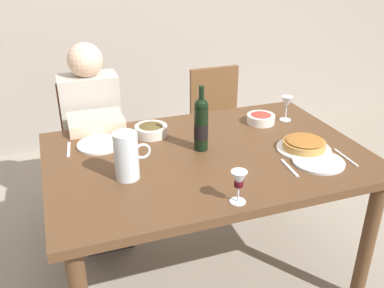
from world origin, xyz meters
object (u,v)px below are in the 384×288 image
object	(u,v)px
salad_bowl	(261,118)
wine_glass_left_diner	(287,104)
dinner_plate_right_setting	(318,162)
diner_left	(95,139)
water_pitcher	(127,159)
baked_tart	(304,145)
dinner_plate_left_setting	(100,144)
wine_glass_right_diner	(239,181)
chair_left	(93,141)
olive_bowl	(151,130)
dining_table	(207,170)
chair_right	(219,122)
wine_bottle	(201,124)

from	to	relation	value
salad_bowl	wine_glass_left_diner	size ratio (longest dim) A/B	1.10
dinner_plate_right_setting	wine_glass_left_diner	bearing A→B (deg)	76.05
salad_bowl	diner_left	bearing A→B (deg)	154.81
water_pitcher	baked_tart	xyz separation A→B (m)	(0.85, -0.02, -0.06)
dinner_plate_left_setting	wine_glass_right_diner	bearing A→B (deg)	-57.87
salad_bowl	dinner_plate_left_setting	bearing A→B (deg)	179.35
chair_left	diner_left	world-z (taller)	diner_left
wine_glass_left_diner	olive_bowl	bearing A→B (deg)	176.02
dining_table	chair_right	bearing A→B (deg)	63.60
dining_table	salad_bowl	xyz separation A→B (m)	(0.41, 0.24, 0.12)
dinner_plate_left_setting	dinner_plate_right_setting	world-z (taller)	same
wine_bottle	water_pitcher	bearing A→B (deg)	-158.69
chair_right	chair_left	bearing A→B (deg)	1.04
wine_glass_left_diner	water_pitcher	bearing A→B (deg)	-160.75
dining_table	wine_glass_right_diner	distance (m)	0.47
water_pitcher	chair_right	xyz separation A→B (m)	(0.85, 1.01, -0.36)
dinner_plate_left_setting	chair_left	bearing A→B (deg)	88.22
dinner_plate_left_setting	chair_left	xyz separation A→B (m)	(0.02, 0.63, -0.27)
baked_tart	chair_left	bearing A→B (deg)	131.70
wine_bottle	chair_left	xyz separation A→B (m)	(-0.44, 0.84, -0.40)
olive_bowl	diner_left	xyz separation A→B (m)	(-0.25, 0.36, -0.18)
baked_tart	dinner_plate_left_setting	xyz separation A→B (m)	(-0.92, 0.38, -0.02)
wine_glass_left_diner	wine_glass_right_diner	xyz separation A→B (m)	(-0.60, -0.66, -0.00)
water_pitcher	salad_bowl	distance (m)	0.89
wine_bottle	dinner_plate_right_setting	size ratio (longest dim) A/B	1.36
wine_glass_left_diner	dinner_plate_right_setting	bearing A→B (deg)	-103.95
diner_left	wine_bottle	bearing A→B (deg)	126.99
wine_glass_left_diner	salad_bowl	bearing A→B (deg)	176.70
dining_table	chair_left	distance (m)	1.01
wine_glass_left_diner	chair_left	world-z (taller)	wine_glass_left_diner
wine_glass_left_diner	chair_right	bearing A→B (deg)	99.66
diner_left	water_pitcher	bearing A→B (deg)	94.71
salad_bowl	chair_left	size ratio (longest dim) A/B	0.18
salad_bowl	wine_glass_right_diner	size ratio (longest dim) A/B	1.13
wine_bottle	wine_glass_right_diner	world-z (taller)	wine_bottle
dining_table	olive_bowl	bearing A→B (deg)	124.64
wine_glass_right_diner	dinner_plate_left_setting	distance (m)	0.81
wine_bottle	dinner_plate_left_setting	distance (m)	0.51
water_pitcher	diner_left	xyz separation A→B (m)	(-0.05, 0.75, -0.24)
salad_bowl	dinner_plate_left_setting	distance (m)	0.88
salad_bowl	chair_right	xyz separation A→B (m)	(0.04, 0.66, -0.29)
chair_left	wine_glass_left_diner	bearing A→B (deg)	148.10
olive_bowl	chair_right	xyz separation A→B (m)	(0.65, 0.62, -0.30)
olive_bowl	wine_bottle	bearing A→B (deg)	-52.11
baked_tart	wine_glass_right_diner	size ratio (longest dim) A/B	1.92
salad_bowl	wine_bottle	bearing A→B (deg)	-155.50
wine_glass_right_diner	diner_left	bearing A→B (deg)	110.88
water_pitcher	baked_tart	distance (m)	0.86
water_pitcher	chair_left	bearing A→B (deg)	92.76
olive_bowl	dinner_plate_left_setting	world-z (taller)	olive_bowl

